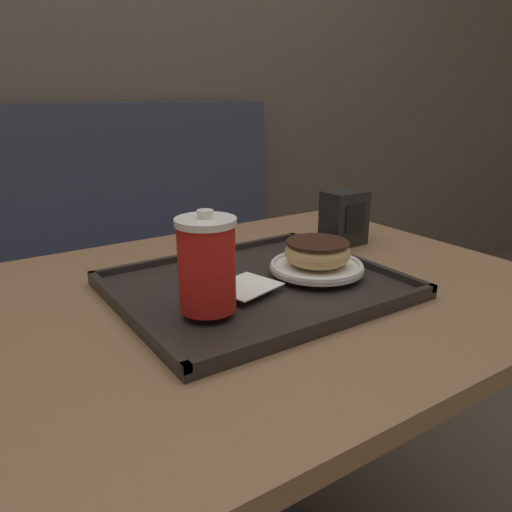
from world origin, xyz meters
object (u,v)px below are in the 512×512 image
at_px(donut_chocolate_glazed, 317,252).
at_px(napkin_dispenser, 344,218).
at_px(coffee_cup_front, 207,264).
at_px(spoon, 208,266).

relative_size(donut_chocolate_glazed, napkin_dispenser, 0.97).
xyz_separation_m(coffee_cup_front, spoon, (0.08, 0.16, -0.07)).
bearing_deg(spoon, napkin_dispenser, 115.57).
distance_m(coffee_cup_front, donut_chocolate_glazed, 0.25).
height_order(donut_chocolate_glazed, spoon, donut_chocolate_glazed).
xyz_separation_m(coffee_cup_front, donut_chocolate_glazed, (0.24, 0.04, -0.04)).
bearing_deg(spoon, donut_chocolate_glazed, 73.99).
xyz_separation_m(coffee_cup_front, napkin_dispenser, (0.45, 0.19, -0.03)).
distance_m(donut_chocolate_glazed, spoon, 0.20).
bearing_deg(coffee_cup_front, donut_chocolate_glazed, 9.45).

